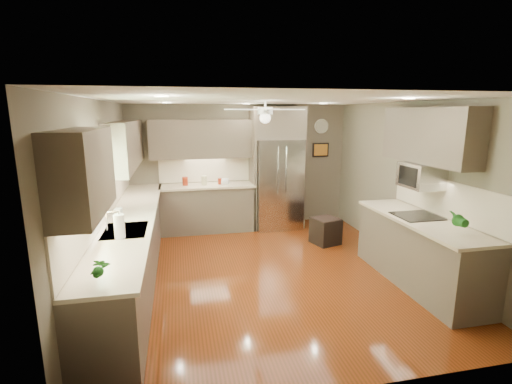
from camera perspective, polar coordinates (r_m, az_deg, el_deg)
name	(u,v)px	position (r m, az deg, el deg)	size (l,w,h in m)	color
floor	(269,271)	(5.69, 2.01, -12.10)	(5.00, 5.00, 0.00)	#471E09
ceiling	(270,100)	(5.19, 2.22, 13.92)	(5.00, 5.00, 0.00)	white
wall_back	(240,166)	(7.72, -2.42, 4.03)	(4.50, 4.50, 0.00)	#625A4B
wall_front	(347,254)	(3.04, 13.81, -9.22)	(4.50, 4.50, 0.00)	#625A4B
wall_left	(103,197)	(5.24, -22.49, -0.77)	(5.00, 5.00, 0.00)	#625A4B
wall_right	(410,184)	(6.24, 22.59, 1.16)	(5.00, 5.00, 0.00)	#625A4B
canister_a	(185,181)	(7.37, -10.85, 1.63)	(0.11, 0.11, 0.17)	maroon
canister_c	(204,180)	(7.35, -7.96, 1.78)	(0.11, 0.11, 0.18)	#BEBA8E
canister_d	(220,181)	(7.39, -5.59, 1.66)	(0.08, 0.08, 0.12)	maroon
soap_bottle	(119,211)	(5.34, -20.38, -2.76)	(0.08, 0.09, 0.19)	white
potted_plant_left	(99,268)	(3.38, -22.95, -10.70)	(0.15, 0.10, 0.29)	#1A5919
potted_plant_right	(458,220)	(4.97, 28.66, -3.74)	(0.18, 0.15, 0.33)	#1A5919
bowl	(225,183)	(7.38, -4.82, 1.38)	(0.20, 0.20, 0.05)	#BEBA8E
left_run	(132,247)	(5.55, -18.55, -8.03)	(0.65, 4.70, 1.45)	brown
back_run	(208,207)	(7.49, -7.46, -2.28)	(1.85, 0.65, 1.45)	brown
uppers	(212,143)	(5.79, -6.77, 7.44)	(4.50, 4.70, 0.95)	brown
window	(95,182)	(4.70, -23.49, 1.48)	(0.05, 1.12, 0.92)	#BFF2B2
sink	(125,233)	(4.80, -19.45, -5.92)	(0.50, 0.70, 0.32)	silver
refrigerator	(277,170)	(7.55, 3.28, 3.36)	(1.06, 0.75, 2.45)	silver
right_run	(419,250)	(5.62, 23.84, -8.19)	(0.70, 2.20, 1.45)	brown
microwave	(421,176)	(5.63, 24.03, 2.32)	(0.43, 0.55, 0.34)	silver
ceiling_fan	(265,113)	(5.48, 1.42, 12.08)	(1.18, 1.18, 0.32)	white
recessed_lights	(261,102)	(5.57, 0.77, 13.75)	(2.84, 3.14, 0.01)	white
wall_clock	(321,126)	(8.11, 10.03, 9.93)	(0.30, 0.03, 0.30)	white
framed_print	(321,150)	(8.13, 9.91, 6.41)	(0.36, 0.03, 0.30)	black
stool	(325,231)	(6.87, 10.64, -5.87)	(0.54, 0.54, 0.49)	black
paper_towel	(119,226)	(4.46, -20.27, -4.99)	(0.12, 0.12, 0.30)	white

